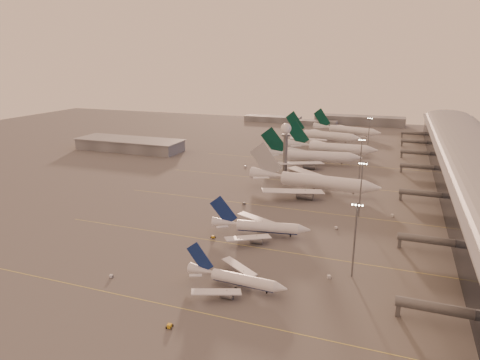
% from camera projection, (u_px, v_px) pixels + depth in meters
% --- Properties ---
extents(ground, '(700.00, 700.00, 0.00)m').
position_uv_depth(ground, '(189.00, 249.00, 155.75)').
color(ground, '#514F4F').
rests_on(ground, ground).
extents(taxiway_markings, '(180.00, 185.25, 0.02)m').
position_uv_depth(taxiway_markings, '(303.00, 210.00, 196.27)').
color(taxiway_markings, '#E5D650').
rests_on(taxiway_markings, ground).
extents(terminal, '(57.00, 362.00, 23.04)m').
position_uv_depth(terminal, '(478.00, 174.00, 216.24)').
color(terminal, black).
rests_on(terminal, ground).
extents(hangar, '(82.00, 27.00, 8.50)m').
position_uv_depth(hangar, '(130.00, 144.00, 320.68)').
color(hangar, slate).
rests_on(hangar, ground).
extents(radar_tower, '(6.40, 6.40, 31.10)m').
position_uv_depth(radar_tower, '(286.00, 138.00, 256.49)').
color(radar_tower, slate).
rests_on(radar_tower, ground).
extents(mast_a, '(3.60, 0.56, 25.00)m').
position_uv_depth(mast_a, '(355.00, 237.00, 132.67)').
color(mast_a, slate).
rests_on(mast_a, ground).
extents(mast_b, '(3.60, 0.56, 25.00)m').
position_uv_depth(mast_b, '(361.00, 187.00, 183.26)').
color(mast_b, slate).
rests_on(mast_b, ground).
extents(mast_c, '(3.60, 0.56, 25.00)m').
position_uv_depth(mast_c, '(361.00, 159.00, 234.51)').
color(mast_c, slate).
rests_on(mast_c, ground).
extents(mast_d, '(3.60, 0.56, 25.00)m').
position_uv_depth(mast_d, '(369.00, 132.00, 316.32)').
color(mast_d, slate).
rests_on(mast_d, ground).
extents(distant_horizon, '(165.00, 37.50, 9.00)m').
position_uv_depth(distant_horizon, '(332.00, 120.00, 446.97)').
color(distant_horizon, slate).
rests_on(distant_horizon, ground).
extents(narrowbody_near, '(32.88, 26.22, 12.84)m').
position_uv_depth(narrowbody_near, '(236.00, 280.00, 128.81)').
color(narrowbody_near, white).
rests_on(narrowbody_near, ground).
extents(narrowbody_mid, '(39.42, 31.23, 15.47)m').
position_uv_depth(narrowbody_mid, '(260.00, 228.00, 166.75)').
color(narrowbody_mid, white).
rests_on(narrowbody_mid, ground).
extents(widebody_white, '(69.16, 55.32, 24.31)m').
position_uv_depth(widebody_white, '(313.00, 184.00, 220.92)').
color(widebody_white, white).
rests_on(widebody_white, ground).
extents(greentail_a, '(65.28, 52.38, 23.80)m').
position_uv_depth(greentail_a, '(311.00, 158.00, 277.58)').
color(greentail_a, white).
rests_on(greentail_a, ground).
extents(greentail_b, '(65.00, 52.51, 23.61)m').
position_uv_depth(greentail_b, '(331.00, 150.00, 303.26)').
color(greentail_b, white).
rests_on(greentail_b, ground).
extents(greentail_c, '(65.17, 52.17, 23.89)m').
position_uv_depth(greentail_c, '(322.00, 137.00, 351.11)').
color(greentail_c, white).
rests_on(greentail_c, ground).
extents(greentail_d, '(61.83, 49.27, 22.99)m').
position_uv_depth(greentail_d, '(346.00, 132.00, 378.11)').
color(greentail_d, white).
rests_on(greentail_d, ground).
extents(gsv_truck_a, '(5.38, 3.20, 2.05)m').
position_uv_depth(gsv_truck_a, '(112.00, 275.00, 135.32)').
color(gsv_truck_a, silver).
rests_on(gsv_truck_a, ground).
extents(gsv_tug_near, '(2.67, 3.92, 1.04)m').
position_uv_depth(gsv_tug_near, '(169.00, 326.00, 110.27)').
color(gsv_tug_near, gold).
rests_on(gsv_tug_near, ground).
extents(gsv_catering_a, '(5.29, 4.04, 3.97)m').
position_uv_depth(gsv_catering_a, '(330.00, 273.00, 134.75)').
color(gsv_catering_a, silver).
rests_on(gsv_catering_a, ground).
extents(gsv_tug_mid, '(3.77, 3.12, 0.93)m').
position_uv_depth(gsv_tug_mid, '(213.00, 237.00, 165.01)').
color(gsv_tug_mid, gold).
rests_on(gsv_tug_mid, ground).
extents(gsv_truck_b, '(5.82, 3.82, 2.21)m').
position_uv_depth(gsv_truck_b, '(337.00, 227.00, 173.44)').
color(gsv_truck_b, silver).
rests_on(gsv_truck_b, ground).
extents(gsv_truck_c, '(4.91, 5.83, 2.29)m').
position_uv_depth(gsv_truck_c, '(245.00, 202.00, 202.58)').
color(gsv_truck_c, '#505255').
rests_on(gsv_truck_c, ground).
extents(gsv_catering_b, '(5.77, 3.01, 4.60)m').
position_uv_depth(gsv_catering_b, '(393.00, 212.00, 186.69)').
color(gsv_catering_b, silver).
rests_on(gsv_catering_b, ground).
extents(gsv_tug_far, '(2.66, 4.04, 1.10)m').
position_uv_depth(gsv_tug_far, '(294.00, 178.00, 244.54)').
color(gsv_tug_far, silver).
rests_on(gsv_tug_far, ground).
extents(gsv_truck_d, '(2.84, 5.79, 2.24)m').
position_uv_depth(gsv_truck_d, '(246.00, 165.00, 271.83)').
color(gsv_truck_d, silver).
rests_on(gsv_truck_d, ground).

